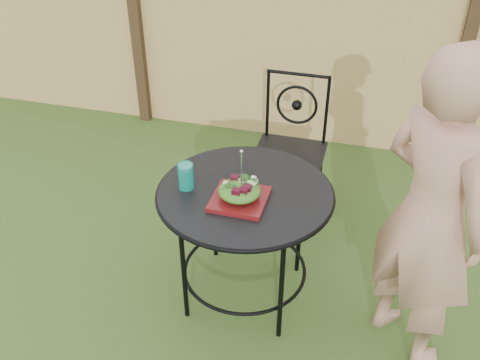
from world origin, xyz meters
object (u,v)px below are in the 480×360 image
(patio_table, at_px, (245,212))
(diner, at_px, (430,218))
(patio_chair, at_px, (291,144))
(salad_plate, at_px, (240,199))

(patio_table, height_order, diner, diner)
(diner, bearing_deg, patio_table, 37.81)
(patio_chair, bearing_deg, diner, -50.98)
(patio_table, relative_size, salad_plate, 3.42)
(patio_table, bearing_deg, patio_chair, 85.52)
(diner, bearing_deg, patio_chair, -6.23)
(salad_plate, bearing_deg, patio_chair, 85.73)
(patio_table, distance_m, salad_plate, 0.18)
(patio_table, height_order, patio_chair, patio_chair)
(patio_chair, relative_size, diner, 0.58)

